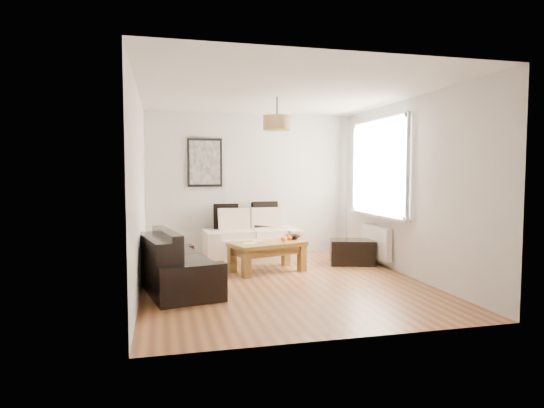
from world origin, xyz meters
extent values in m
plane|color=brown|center=(0.00, 0.00, 0.00)|extent=(4.50, 4.50, 0.00)
cube|color=white|center=(1.82, 0.80, 0.38)|extent=(0.10, 0.90, 0.52)
cylinder|color=tan|center=(0.00, 0.30, 2.23)|extent=(0.40, 0.40, 0.20)
cube|color=black|center=(1.45, 0.93, 0.20)|extent=(0.82, 0.65, 0.41)
cube|color=black|center=(-0.51, 1.98, 0.74)|extent=(0.45, 0.17, 0.44)
cube|color=black|center=(0.21, 1.98, 0.76)|extent=(0.48, 0.17, 0.47)
imported|color=black|center=(0.40, 0.91, 0.49)|extent=(0.27, 0.27, 0.07)
sphere|color=orange|center=(0.24, 0.74, 0.50)|extent=(0.09, 0.09, 0.08)
sphere|color=#D94D12|center=(0.33, 0.80, 0.50)|extent=(0.08, 0.08, 0.08)
sphere|color=orange|center=(0.23, 0.77, 0.50)|extent=(0.09, 0.09, 0.09)
cube|color=silver|center=(-0.33, 0.64, 0.46)|extent=(0.22, 0.17, 0.01)
camera|label=1|loc=(-1.62, -6.09, 1.53)|focal=30.29mm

